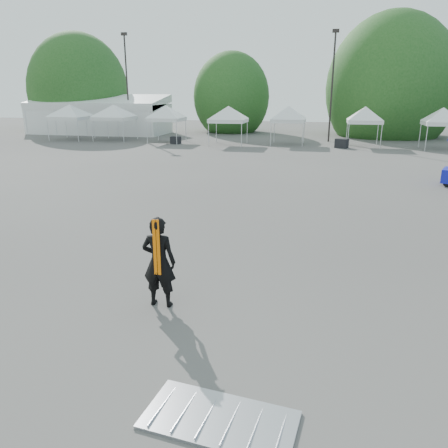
# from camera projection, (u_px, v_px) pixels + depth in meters

# --- Properties ---
(ground) EXTENTS (120.00, 120.00, 0.00)m
(ground) POSITION_uv_depth(u_px,v_px,m) (225.00, 264.00, 11.94)
(ground) COLOR #474442
(ground) RESTS_ON ground
(marquee) EXTENTS (15.00, 6.25, 4.23)m
(marquee) POSITION_uv_depth(u_px,v_px,m) (99.00, 115.00, 48.61)
(marquee) COLOR silver
(marquee) RESTS_ON ground
(light_pole_west) EXTENTS (0.60, 0.25, 10.30)m
(light_pole_west) POSITION_uv_depth(u_px,v_px,m) (127.00, 79.00, 45.74)
(light_pole_west) COLOR black
(light_pole_west) RESTS_ON ground
(light_pole_east) EXTENTS (0.60, 0.25, 9.80)m
(light_pole_east) POSITION_uv_depth(u_px,v_px,m) (332.00, 80.00, 39.60)
(light_pole_east) COLOR black
(light_pole_east) RESTS_ON ground
(tree_far_w) EXTENTS (4.80, 4.80, 7.30)m
(tree_far_w) POSITION_uv_depth(u_px,v_px,m) (79.00, 91.00, 51.49)
(tree_far_w) COLOR #382314
(tree_far_w) RESTS_ON ground
(tree_mid_w) EXTENTS (4.16, 4.16, 6.33)m
(tree_mid_w) POSITION_uv_depth(u_px,v_px,m) (231.00, 97.00, 49.81)
(tree_mid_w) COLOR #382314
(tree_mid_w) RESTS_ON ground
(tree_mid_e) EXTENTS (5.12, 5.12, 7.79)m
(tree_mid_e) POSITION_uv_depth(u_px,v_px,m) (390.00, 88.00, 45.10)
(tree_mid_e) COLOR #382314
(tree_mid_e) RESTS_ON ground
(tent_a) EXTENTS (4.68, 4.68, 3.88)m
(tent_a) POSITION_uv_depth(u_px,v_px,m) (70.00, 107.00, 41.85)
(tent_a) COLOR silver
(tent_a) RESTS_ON ground
(tent_b) EXTENTS (4.73, 4.73, 3.88)m
(tent_b) POSITION_uv_depth(u_px,v_px,m) (114.00, 108.00, 41.43)
(tent_b) COLOR silver
(tent_b) RESTS_ON ground
(tent_c) EXTENTS (4.23, 4.23, 3.88)m
(tent_c) POSITION_uv_depth(u_px,v_px,m) (166.00, 108.00, 39.71)
(tent_c) COLOR silver
(tent_c) RESTS_ON ground
(tent_d) EXTENTS (4.35, 4.35, 3.88)m
(tent_d) POSITION_uv_depth(u_px,v_px,m) (228.00, 109.00, 37.86)
(tent_d) COLOR silver
(tent_d) RESTS_ON ground
(tent_e) EXTENTS (4.13, 4.13, 3.88)m
(tent_e) POSITION_uv_depth(u_px,v_px,m) (289.00, 109.00, 38.06)
(tent_e) COLOR silver
(tent_e) RESTS_ON ground
(tent_f) EXTENTS (3.98, 3.98, 3.88)m
(tent_f) POSITION_uv_depth(u_px,v_px,m) (366.00, 110.00, 36.72)
(tent_f) COLOR silver
(tent_f) RESTS_ON ground
(tent_g) EXTENTS (3.84, 3.84, 3.88)m
(tent_g) POSITION_uv_depth(u_px,v_px,m) (443.00, 111.00, 34.63)
(tent_g) COLOR silver
(tent_g) RESTS_ON ground
(man) EXTENTS (0.74, 0.49, 2.03)m
(man) POSITION_uv_depth(u_px,v_px,m) (159.00, 262.00, 9.38)
(man) COLOR black
(man) RESTS_ON ground
(barrier_mid) EXTENTS (2.29, 1.34, 0.07)m
(barrier_mid) POSITION_uv_depth(u_px,v_px,m) (220.00, 419.00, 6.24)
(barrier_mid) COLOR #A9ABB1
(barrier_mid) RESTS_ON ground
(crate_west) EXTENTS (0.90, 0.74, 0.64)m
(crate_west) POSITION_uv_depth(u_px,v_px,m) (176.00, 140.00, 39.29)
(crate_west) COLOR black
(crate_west) RESTS_ON ground
(crate_mid) EXTENTS (1.19, 1.07, 0.76)m
(crate_mid) POSITION_uv_depth(u_px,v_px,m) (342.00, 143.00, 36.42)
(crate_mid) COLOR black
(crate_mid) RESTS_ON ground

